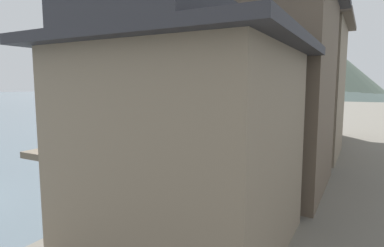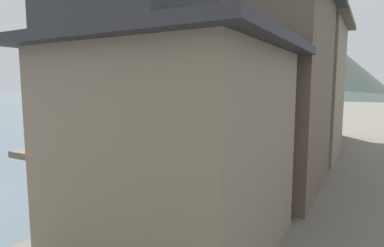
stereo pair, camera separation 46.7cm
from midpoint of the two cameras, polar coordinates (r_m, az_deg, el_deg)
name	(u,v)px [view 2 (the right image)]	position (r m, az deg, el deg)	size (l,w,h in m)	color
riverbank_right	(381,133)	(35.81, 30.82, -1.51)	(18.00, 110.00, 0.65)	#6B665B
boat_moored_nearest	(160,170)	(18.60, -4.91, -8.15)	(1.48, 5.90, 0.46)	brown
boat_moored_second	(106,144)	(26.82, -14.60, -3.59)	(3.97, 4.22, 0.56)	brown
boat_moored_third	(259,113)	(53.60, 12.13, 1.76)	(1.98, 3.74, 0.74)	#232326
boat_moored_far	(302,114)	(55.31, 19.25, 1.55)	(1.53, 5.69, 0.48)	#33281E
boat_midriver_drifting	(234,140)	(27.87, 7.88, -2.89)	(1.40, 4.06, 0.71)	#423328
boat_midriver_upstream	(256,109)	(64.78, 11.59, 2.51)	(2.15, 3.64, 0.37)	#232326
house_waterfront_nearest	(176,134)	(8.64, -1.40, -1.84)	(6.26, 6.22, 6.14)	#7F705B
house_waterfront_second	(255,85)	(14.06, 12.10, 6.69)	(6.58, 6.67, 8.74)	brown
house_waterfront_tall	(292,85)	(20.96, 18.02, 6.54)	(6.58, 6.61, 8.74)	#7F705B
house_waterfront_narrow	(305,101)	(28.20, 19.92, 3.85)	(5.61, 6.62, 6.14)	#7F705B
mooring_post_dock_near	(178,167)	(15.32, -1.65, -7.69)	(0.20, 0.20, 0.91)	#473828
mooring_post_dock_mid	(237,143)	(21.92, 8.53, -3.49)	(0.20, 0.20, 0.77)	#473828
hill_far_west	(320,66)	(125.01, 21.87, 9.39)	(50.99, 50.99, 22.76)	#5B6B5B
hill_far_centre	(312,78)	(125.56, 20.70, 7.59)	(59.57, 59.57, 14.73)	#4C5B56
hill_far_east	(263,76)	(114.57, 12.69, 8.21)	(50.54, 50.54, 15.69)	slate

